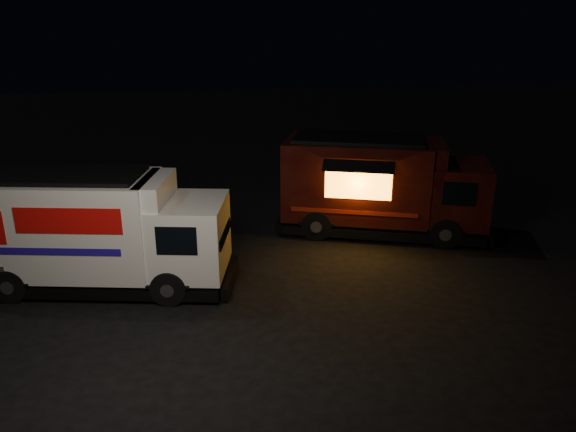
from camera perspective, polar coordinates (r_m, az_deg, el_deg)
The scene contains 3 objects.
ground at distance 13.81m, azimuth -4.99°, elevation -7.75°, with size 80.00×80.00×0.00m, color black.
white_truck at distance 14.31m, azimuth -18.46°, elevation -1.44°, with size 6.35×2.17×2.88m, color white, non-canonical shape.
red_truck at distance 17.30m, azimuth 9.77°, elevation 3.05°, with size 6.36×2.34×2.96m, color #3E140B, non-canonical shape.
Camera 1 is at (-0.83, -12.24, 6.34)m, focal length 35.00 mm.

